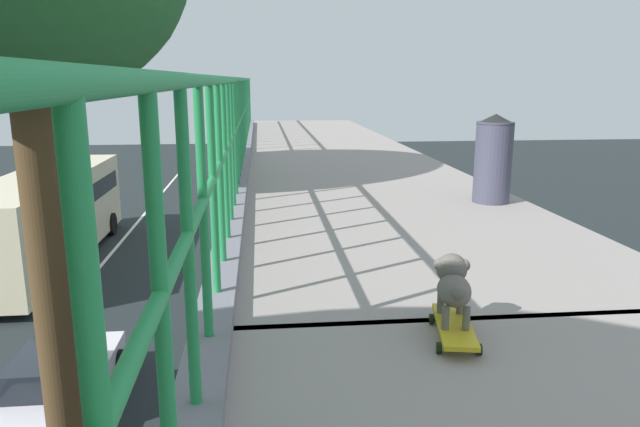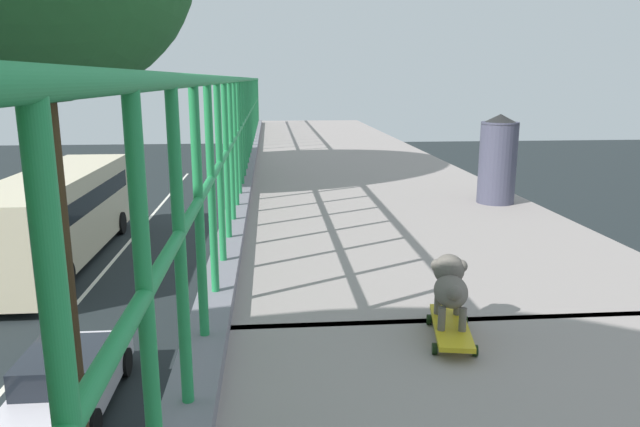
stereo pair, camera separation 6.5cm
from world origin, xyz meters
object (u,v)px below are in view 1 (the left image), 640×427
(toy_skateboard, at_px, (454,327))
(city_bus, at_px, (46,214))
(small_dog, at_px, (453,283))
(car_white_fifth, at_px, (61,383))
(litter_bin, at_px, (493,158))

(toy_skateboard, bearing_deg, city_bus, 114.68)
(city_bus, relative_size, small_dog, 28.27)
(car_white_fifth, height_order, city_bus, city_bus)
(toy_skateboard, bearing_deg, litter_bin, 65.39)
(car_white_fifth, distance_m, toy_skateboard, 11.02)
(litter_bin, bearing_deg, car_white_fifth, 140.14)
(small_dog, relative_size, litter_bin, 0.44)
(car_white_fifth, bearing_deg, city_bus, 109.46)
(small_dog, bearing_deg, toy_skateboard, -96.06)
(city_bus, bearing_deg, car_white_fifth, -70.54)
(car_white_fifth, bearing_deg, small_dog, -59.37)
(car_white_fifth, distance_m, litter_bin, 9.90)
(toy_skateboard, height_order, litter_bin, litter_bin)
(car_white_fifth, bearing_deg, litter_bin, -39.86)
(toy_skateboard, relative_size, small_dog, 1.37)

